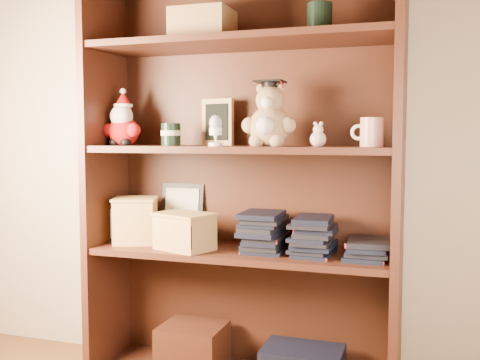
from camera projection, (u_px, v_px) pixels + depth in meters
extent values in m
cube|color=tan|center=(218.00, 73.00, 2.34)|extent=(3.00, 0.04, 2.50)
cube|color=#401E12|center=(106.00, 181.00, 2.33)|extent=(0.03, 0.35, 1.60)
cube|color=#401E12|center=(399.00, 190.00, 1.96)|extent=(0.03, 0.35, 1.60)
cube|color=#3C1B10|center=(253.00, 182.00, 2.30)|extent=(1.20, 0.02, 1.60)
cube|color=#401E12|center=(240.00, 43.00, 2.10)|extent=(1.14, 0.33, 0.02)
cube|color=#3C1B10|center=(193.00, 347.00, 2.26)|extent=(0.25, 0.22, 0.18)
cube|color=#9E7547|center=(203.00, 25.00, 2.14)|extent=(0.22, 0.18, 0.12)
cylinder|color=black|center=(320.00, 19.00, 2.00)|extent=(0.09, 0.09, 0.11)
cube|color=#401E12|center=(240.00, 253.00, 2.17)|extent=(1.14, 0.33, 0.02)
cube|color=#401E12|center=(240.00, 149.00, 2.13)|extent=(1.14, 0.33, 0.02)
sphere|color=#A50F0F|center=(124.00, 131.00, 2.29)|extent=(0.12, 0.12, 0.12)
sphere|color=#A50F0F|center=(109.00, 130.00, 2.28)|extent=(0.06, 0.06, 0.06)
sphere|color=#A50F0F|center=(133.00, 130.00, 2.25)|extent=(0.06, 0.06, 0.06)
sphere|color=black|center=(114.00, 142.00, 2.27)|extent=(0.04, 0.04, 0.04)
sphere|color=black|center=(126.00, 142.00, 2.25)|extent=(0.04, 0.04, 0.04)
sphere|color=white|center=(121.00, 116.00, 2.27)|extent=(0.09, 0.09, 0.09)
sphere|color=#D8B293|center=(123.00, 111.00, 2.28)|extent=(0.07, 0.07, 0.07)
cone|color=#A50F0F|center=(123.00, 99.00, 2.27)|extent=(0.07, 0.07, 0.06)
sphere|color=white|center=(123.00, 91.00, 2.27)|extent=(0.02, 0.02, 0.02)
cylinder|color=white|center=(123.00, 106.00, 2.28)|extent=(0.08, 0.08, 0.01)
cylinder|color=black|center=(171.00, 134.00, 2.22)|extent=(0.08, 0.08, 0.09)
cylinder|color=beige|center=(171.00, 133.00, 2.22)|extent=(0.08, 0.08, 0.02)
cube|color=#9E7547|center=(218.00, 122.00, 2.28)|extent=(0.15, 0.06, 0.19)
cube|color=black|center=(217.00, 122.00, 2.27)|extent=(0.11, 0.03, 0.15)
cube|color=#9E7547|center=(220.00, 141.00, 2.31)|extent=(0.08, 0.08, 0.01)
cylinder|color=white|center=(216.00, 144.00, 2.08)|extent=(0.05, 0.05, 0.01)
cone|color=white|center=(216.00, 138.00, 2.08)|extent=(0.02, 0.02, 0.04)
cylinder|color=white|center=(216.00, 131.00, 2.08)|extent=(0.05, 0.05, 0.03)
ellipsoid|color=#A3B2C6|center=(216.00, 123.00, 2.08)|extent=(0.05, 0.05, 0.06)
sphere|color=#A68057|center=(270.00, 127.00, 2.09)|extent=(0.15, 0.15, 0.15)
sphere|color=white|center=(265.00, 126.00, 2.03)|extent=(0.07, 0.07, 0.07)
sphere|color=#A68057|center=(250.00, 125.00, 2.09)|extent=(0.06, 0.06, 0.06)
sphere|color=#A68057|center=(287.00, 125.00, 2.05)|extent=(0.06, 0.06, 0.06)
sphere|color=#A68057|center=(257.00, 141.00, 2.06)|extent=(0.06, 0.06, 0.06)
sphere|color=#A68057|center=(277.00, 141.00, 2.04)|extent=(0.06, 0.06, 0.06)
sphere|color=#A68057|center=(270.00, 100.00, 2.08)|extent=(0.11, 0.11, 0.11)
sphere|color=white|center=(267.00, 102.00, 2.04)|extent=(0.04, 0.04, 0.04)
sphere|color=#A68057|center=(261.00, 88.00, 2.10)|extent=(0.04, 0.04, 0.04)
sphere|color=#A68057|center=(281.00, 88.00, 2.08)|extent=(0.04, 0.04, 0.04)
cylinder|color=black|center=(270.00, 85.00, 2.08)|extent=(0.05, 0.05, 0.02)
cube|color=black|center=(270.00, 82.00, 2.08)|extent=(0.11, 0.11, 0.01)
cylinder|color=#A50F0F|center=(282.00, 84.00, 2.04)|extent=(0.00, 0.05, 0.03)
sphere|color=beige|center=(318.00, 139.00, 2.04)|extent=(0.06, 0.06, 0.06)
sphere|color=beige|center=(318.00, 130.00, 2.03)|extent=(0.04, 0.04, 0.04)
sphere|color=beige|center=(315.00, 124.00, 2.04)|extent=(0.01, 0.01, 0.01)
sphere|color=beige|center=(321.00, 124.00, 2.03)|extent=(0.01, 0.01, 0.01)
cylinder|color=silver|center=(372.00, 132.00, 1.98)|extent=(0.08, 0.08, 0.10)
torus|color=white|center=(359.00, 132.00, 1.99)|extent=(0.06, 0.01, 0.06)
cube|color=black|center=(182.00, 211.00, 2.38)|extent=(0.19, 0.05, 0.24)
cube|color=beige|center=(181.00, 212.00, 2.37)|extent=(0.15, 0.03, 0.20)
cube|color=tan|center=(135.00, 221.00, 2.30)|extent=(0.21, 0.21, 0.18)
cube|color=black|center=(125.00, 224.00, 2.22)|extent=(0.11, 0.04, 0.12)
cube|color=tan|center=(135.00, 199.00, 2.29)|extent=(0.22, 0.22, 0.01)
cube|color=tan|center=(185.00, 232.00, 2.16)|extent=(0.25, 0.21, 0.13)
cube|color=black|center=(177.00, 236.00, 2.09)|extent=(0.15, 0.06, 0.09)
cube|color=tan|center=(185.00, 214.00, 2.16)|extent=(0.26, 0.22, 0.01)
cube|color=black|center=(264.00, 249.00, 2.13)|extent=(0.14, 0.20, 0.02)
cube|color=black|center=(264.00, 245.00, 2.13)|extent=(0.14, 0.20, 0.02)
cube|color=black|center=(264.00, 241.00, 2.13)|extent=(0.14, 0.20, 0.02)
cube|color=black|center=(264.00, 237.00, 2.13)|extent=(0.14, 0.20, 0.02)
cube|color=black|center=(264.00, 233.00, 2.13)|extent=(0.14, 0.20, 0.02)
cube|color=black|center=(264.00, 228.00, 2.13)|extent=(0.14, 0.20, 0.02)
cube|color=black|center=(264.00, 224.00, 2.13)|extent=(0.14, 0.20, 0.02)
cube|color=black|center=(265.00, 220.00, 2.12)|extent=(0.14, 0.20, 0.02)
cube|color=black|center=(265.00, 216.00, 2.12)|extent=(0.14, 0.20, 0.02)
cube|color=black|center=(313.00, 252.00, 2.07)|extent=(0.14, 0.20, 0.02)
cube|color=black|center=(313.00, 248.00, 2.07)|extent=(0.14, 0.20, 0.02)
cube|color=black|center=(313.00, 244.00, 2.07)|extent=(0.14, 0.20, 0.02)
cube|color=black|center=(313.00, 240.00, 2.07)|extent=(0.14, 0.20, 0.02)
cube|color=black|center=(313.00, 235.00, 2.07)|extent=(0.14, 0.20, 0.02)
cube|color=black|center=(313.00, 231.00, 2.07)|extent=(0.14, 0.20, 0.02)
cube|color=black|center=(313.00, 227.00, 2.07)|extent=(0.14, 0.20, 0.02)
cube|color=black|center=(313.00, 222.00, 2.07)|extent=(0.14, 0.20, 0.02)
cube|color=black|center=(314.00, 218.00, 2.06)|extent=(0.14, 0.20, 0.02)
cube|color=black|center=(366.00, 256.00, 2.01)|extent=(0.14, 0.20, 0.02)
cube|color=black|center=(366.00, 252.00, 2.01)|extent=(0.14, 0.20, 0.02)
cube|color=black|center=(367.00, 247.00, 2.01)|extent=(0.14, 0.20, 0.02)
cube|color=black|center=(367.00, 243.00, 2.01)|extent=(0.14, 0.20, 0.02)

